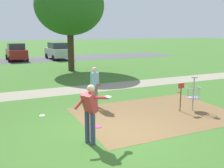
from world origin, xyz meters
TOP-DOWN VIEW (x-y plane):
  - ground_plane at (0.00, 0.00)m, footprint 160.00×160.00m
  - dirt_tee_pad at (2.29, 1.27)m, footprint 5.90×4.31m
  - disc_golf_basket at (3.86, 1.01)m, footprint 0.98×0.58m
  - player_foreground_watching at (0.50, 3.06)m, footprint 0.46×0.45m
  - player_throwing at (-0.92, -0.23)m, footprint 1.17×0.49m
  - frisbee_near_basket at (-1.74, 2.85)m, footprint 0.22×0.22m
  - frisbee_by_tee at (5.49, 3.77)m, footprint 0.24×0.24m
  - frisbee_mid_grass at (-0.25, 0.88)m, footprint 0.22×0.22m
  - tree_mid_center at (2.47, 13.31)m, footprint 5.30×5.30m
  - parking_lot_strip at (0.00, 22.87)m, footprint 36.00×6.00m
  - parked_car_center_left at (-0.78, 22.73)m, footprint 2.06×4.24m
  - parked_car_center_right at (3.49, 22.15)m, footprint 2.22×4.32m
  - gravel_path at (0.00, 6.60)m, footprint 40.00×1.90m

SIDE VIEW (x-z plane):
  - ground_plane at x=0.00m, z-range 0.00..0.00m
  - gravel_path at x=0.00m, z-range 0.00..0.00m
  - parking_lot_strip at x=0.00m, z-range 0.00..0.01m
  - dirt_tee_pad at x=2.29m, z-range 0.00..0.01m
  - frisbee_near_basket at x=-1.74m, z-range 0.00..0.02m
  - frisbee_by_tee at x=5.49m, z-range 0.00..0.02m
  - frisbee_mid_grass at x=-0.25m, z-range 0.00..0.02m
  - disc_golf_basket at x=3.86m, z-range 0.06..1.45m
  - parked_car_center_left at x=-0.78m, z-range 0.00..1.84m
  - parked_car_center_right at x=3.49m, z-range 0.00..1.84m
  - player_foreground_watching at x=0.50m, z-range 0.11..1.82m
  - player_throwing at x=-0.92m, z-range 0.13..1.84m
  - tree_mid_center at x=2.47m, z-range 1.37..8.64m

